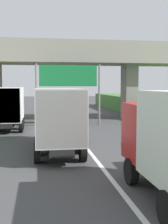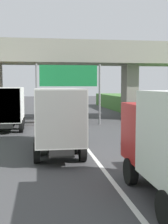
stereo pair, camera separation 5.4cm
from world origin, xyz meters
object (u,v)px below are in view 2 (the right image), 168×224
construction_barrel_3 (167,129)px  construction_barrel_4 (147,122)px  overhead_highway_sign (69,80)px  truck_orange (9,106)px  truck_black (57,116)px

construction_barrel_3 → construction_barrel_4: bearing=88.5°
overhead_highway_sign → construction_barrel_4: (6.61, -2.13, -3.63)m
overhead_highway_sign → truck_orange: size_ratio=0.81×
truck_black → construction_barrel_4: 12.19m
truck_black → truck_orange: same height
truck_black → construction_barrel_4: truck_black is taller
construction_barrel_3 → construction_barrel_4: 4.55m
overhead_highway_sign → truck_black: bearing=-99.1°
overhead_highway_sign → truck_black: (-1.75, -10.87, -2.16)m
construction_barrel_3 → construction_barrel_4: size_ratio=1.00×
overhead_highway_sign → construction_barrel_3: 9.99m
truck_black → construction_barrel_4: size_ratio=8.11×
overhead_highway_sign → construction_barrel_4: size_ratio=6.53×
truck_black → construction_barrel_3: truck_black is taller
truck_black → truck_orange: bearing=109.7°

